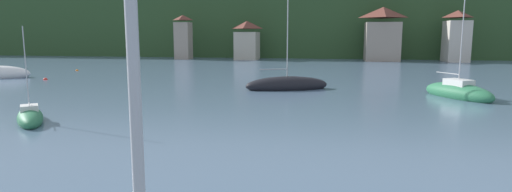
# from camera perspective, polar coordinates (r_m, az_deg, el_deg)

# --- Properties ---
(wooded_hillside) EXTENTS (352.00, 69.68, 33.02)m
(wooded_hillside) POSITION_cam_1_polar(r_m,az_deg,el_deg) (129.19, 19.30, 9.25)
(wooded_hillside) COLOR #2D4C28
(wooded_hillside) RESTS_ON ground_plane
(shore_building_west) EXTENTS (3.28, 3.21, 9.23)m
(shore_building_west) POSITION_cam_1_polar(r_m,az_deg,el_deg) (87.66, -10.22, 8.09)
(shore_building_west) COLOR gray
(shore_building_west) RESTS_ON ground_plane
(shore_building_westcentral) EXTENTS (4.79, 5.56, 7.95)m
(shore_building_westcentral) POSITION_cam_1_polar(r_m,az_deg,el_deg) (84.95, -1.27, 7.78)
(shore_building_westcentral) COLOR #BCB29E
(shore_building_westcentral) RESTS_ON ground_plane
(shore_building_central) EXTENTS (6.80, 6.25, 10.50)m
(shore_building_central) POSITION_cam_1_polar(r_m,az_deg,el_deg) (84.06, 17.39, 8.23)
(shore_building_central) COLOR gray
(shore_building_central) RESTS_ON ground_plane
(shore_building_eastcentral) EXTENTS (4.14, 5.80, 9.70)m
(shore_building_eastcentral) POSITION_cam_1_polar(r_m,az_deg,el_deg) (86.49, 26.42, 7.48)
(shore_building_eastcentral) COLOR beige
(shore_building_eastcentral) RESTS_ON ground_plane
(sailboat_far_1) EXTENTS (8.22, 5.16, 10.26)m
(sailboat_far_1) POSITION_cam_1_polar(r_m,az_deg,el_deg) (38.19, 4.39, 1.53)
(sailboat_far_1) COLOR black
(sailboat_far_1) RESTS_ON ground_plane
(sailboat_mid_3) EXTENTS (4.13, 4.57, 5.90)m
(sailboat_mid_3) POSITION_cam_1_polar(r_m,az_deg,el_deg) (27.23, -29.25, -2.64)
(sailboat_mid_3) COLOR #2D754C
(sailboat_mid_3) RESTS_ON ground_plane
(sailboat_far_5) EXTENTS (5.19, 6.90, 10.12)m
(sailboat_far_5) POSITION_cam_1_polar(r_m,az_deg,el_deg) (36.93, 26.59, 0.48)
(sailboat_far_5) COLOR #2D754C
(sailboat_far_5) RESTS_ON ground_plane
(mooring_buoy_near) EXTENTS (0.49, 0.49, 0.49)m
(mooring_buoy_near) POSITION_cam_1_polar(r_m,az_deg,el_deg) (52.10, -27.57, 2.03)
(mooring_buoy_near) COLOR red
(mooring_buoy_near) RESTS_ON ground_plane
(mooring_buoy_far) EXTENTS (0.39, 0.39, 0.39)m
(mooring_buoy_far) POSITION_cam_1_polar(r_m,az_deg,el_deg) (63.49, -23.94, 3.28)
(mooring_buoy_far) COLOR orange
(mooring_buoy_far) RESTS_ON ground_plane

